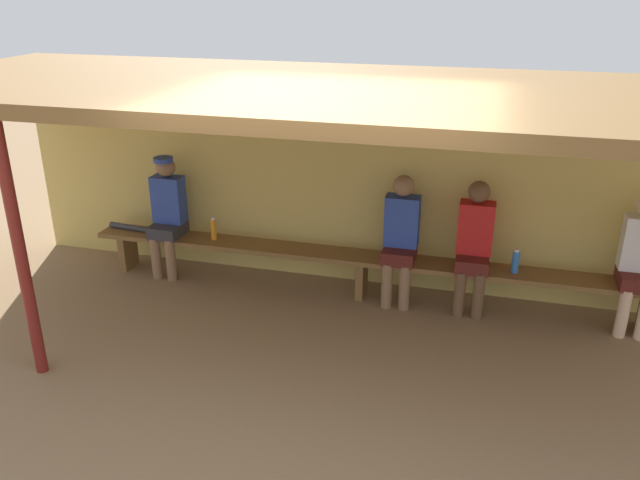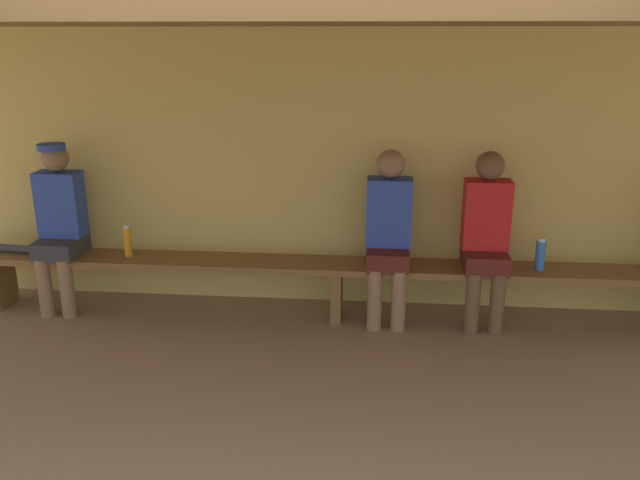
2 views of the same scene
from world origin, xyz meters
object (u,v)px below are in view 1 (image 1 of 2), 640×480
(player_shirtless_tan, at_px, (167,211))
(water_bottle_blue, at_px, (214,229))
(player_rightmost, at_px, (640,258))
(baseball_bat, at_px, (139,229))
(bench, at_px, (362,262))
(water_bottle_orange, at_px, (515,261))
(support_post, at_px, (20,253))
(player_in_red, at_px, (474,242))
(player_in_blue, at_px, (401,235))

(player_shirtless_tan, height_order, water_bottle_blue, player_shirtless_tan)
(player_rightmost, xyz_separation_m, baseball_bat, (-5.18, -0.00, -0.24))
(bench, xyz_separation_m, player_shirtless_tan, (-2.20, 0.00, 0.36))
(player_rightmost, height_order, water_bottle_orange, player_rightmost)
(support_post, xyz_separation_m, water_bottle_blue, (0.69, 2.11, -0.52))
(bench, distance_m, player_rightmost, 2.63)
(support_post, distance_m, water_bottle_orange, 4.43)
(player_in_red, relative_size, player_rightmost, 1.00)
(bench, distance_m, baseball_bat, 2.58)
(bench, height_order, player_in_red, player_in_red)
(player_in_blue, height_order, water_bottle_blue, player_in_blue)
(player_rightmost, bearing_deg, support_post, -157.03)
(bench, xyz_separation_m, water_bottle_blue, (-1.66, 0.01, 0.19))
(player_in_blue, relative_size, baseball_bat, 1.73)
(player_in_blue, xyz_separation_m, player_shirtless_tan, (-2.59, 0.00, 0.02))
(water_bottle_blue, relative_size, water_bottle_orange, 1.03)
(player_in_red, xyz_separation_m, player_in_blue, (-0.72, 0.00, 0.00))
(player_shirtless_tan, distance_m, baseball_bat, 0.45)
(bench, xyz_separation_m, player_in_blue, (0.39, 0.00, 0.34))
(water_bottle_blue, bearing_deg, player_rightmost, -0.11)
(bench, height_order, water_bottle_orange, water_bottle_orange)
(support_post, bearing_deg, water_bottle_blue, 71.78)
(water_bottle_orange, height_order, baseball_bat, water_bottle_orange)
(player_shirtless_tan, bearing_deg, player_in_red, -0.01)
(player_shirtless_tan, bearing_deg, player_rightmost, -0.01)
(bench, height_order, baseball_bat, baseball_bat)
(player_in_red, bearing_deg, bench, -179.84)
(bench, bearing_deg, water_bottle_orange, -0.39)
(bench, distance_m, water_bottle_orange, 1.53)
(player_rightmost, height_order, baseball_bat, player_rightmost)
(support_post, xyz_separation_m, player_in_blue, (2.74, 2.10, -0.37))
(support_post, distance_m, player_in_red, 4.07)
(player_rightmost, bearing_deg, water_bottle_orange, -179.30)
(player_shirtless_tan, relative_size, baseball_bat, 1.74)
(player_in_red, height_order, player_rightmost, same)
(water_bottle_orange, bearing_deg, player_shirtless_tan, 179.79)
(support_post, xyz_separation_m, player_rightmost, (4.96, 2.10, -0.37))
(player_in_blue, distance_m, player_rightmost, 2.22)
(player_in_red, distance_m, player_rightmost, 1.49)
(player_rightmost, bearing_deg, water_bottle_blue, 179.89)
(player_in_red, height_order, water_bottle_orange, player_in_red)
(support_post, relative_size, bench, 0.37)
(player_in_red, height_order, baseball_bat, player_in_red)
(water_bottle_orange, bearing_deg, player_rightmost, 0.70)
(support_post, relative_size, water_bottle_blue, 8.69)
(player_in_red, distance_m, water_bottle_blue, 2.78)
(support_post, bearing_deg, bench, 41.70)
(water_bottle_orange, bearing_deg, player_in_blue, 179.32)
(player_rightmost, distance_m, baseball_bat, 5.19)
(player_in_red, relative_size, water_bottle_orange, 5.45)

